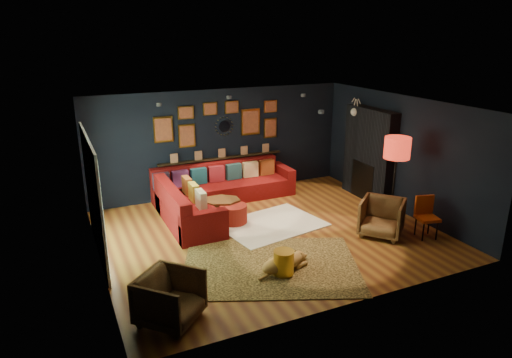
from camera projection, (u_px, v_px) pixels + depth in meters
name	position (u px, v px, depth m)	size (l,w,h in m)	color
floor	(269.00, 234.00, 9.24)	(6.50, 6.50, 0.00)	#966022
room_walls	(270.00, 158.00, 8.75)	(6.50, 6.50, 6.50)	black
sectional	(211.00, 195.00, 10.46)	(3.41, 2.69, 0.86)	maroon
ledge	(222.00, 158.00, 11.27)	(3.20, 0.12, 0.04)	black
gallery_wall	(220.00, 122.00, 11.02)	(3.15, 0.04, 1.02)	gold
sunburst_mirror	(224.00, 126.00, 11.10)	(0.47, 0.16, 0.47)	silver
fireplace	(369.00, 157.00, 10.92)	(0.31, 1.60, 2.20)	black
deer_head	(361.00, 111.00, 11.06)	(0.50, 0.28, 0.45)	white
sliding_door	(94.00, 196.00, 8.15)	(0.06, 2.80, 2.20)	white
ceiling_spots	(253.00, 102.00, 9.14)	(3.30, 2.50, 0.06)	black
shag_rug	(271.00, 224.00, 9.63)	(2.07, 1.50, 0.03)	silver
leopard_rug	(271.00, 266.00, 7.95)	(3.01, 2.15, 0.02)	#B58E48
coffee_table	(222.00, 203.00, 9.86)	(1.01, 0.88, 0.42)	brown
pouf	(233.00, 214.00, 9.67)	(0.59, 0.59, 0.38)	maroon
armchair_left	(170.00, 296.00, 6.33)	(0.78, 0.73, 0.80)	#AA743D
armchair_right	(382.00, 216.00, 9.06)	(0.80, 0.75, 0.83)	#AA743D
gold_stool	(284.00, 263.00, 7.62)	(0.35, 0.35, 0.44)	gold
orange_chair	(426.00, 213.00, 8.99)	(0.47, 0.47, 0.83)	black
floor_lamp	(397.00, 151.00, 9.13)	(0.52, 0.52, 1.90)	black
dog	(283.00, 260.00, 7.74)	(1.17, 0.58, 0.37)	#B98641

